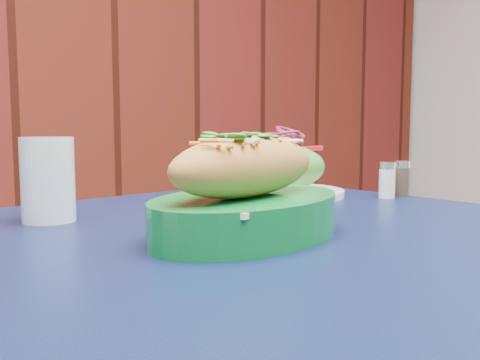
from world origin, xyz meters
TOP-DOWN VIEW (x-y plane):
  - cafe_table at (-0.14, 1.46)m, footprint 0.83×0.83m
  - banh_mi_basket at (-0.20, 1.44)m, footprint 0.31×0.24m
  - salad_plate at (0.08, 1.67)m, footprint 0.22×0.22m
  - water_glass at (-0.34, 1.68)m, footprint 0.07×0.07m
  - salt_shaker at (0.20, 1.53)m, footprint 0.03×0.03m
  - pepper_shaker at (0.25, 1.53)m, footprint 0.03×0.03m

SIDE VIEW (x-z plane):
  - cafe_table at x=-0.14m, z-range 0.29..1.04m
  - salt_shaker at x=0.20m, z-range 0.75..0.81m
  - pepper_shaker at x=0.25m, z-range 0.75..0.81m
  - salad_plate at x=0.08m, z-range 0.73..0.86m
  - banh_mi_basket at x=-0.20m, z-range 0.74..0.86m
  - water_glass at x=-0.34m, z-range 0.75..0.86m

